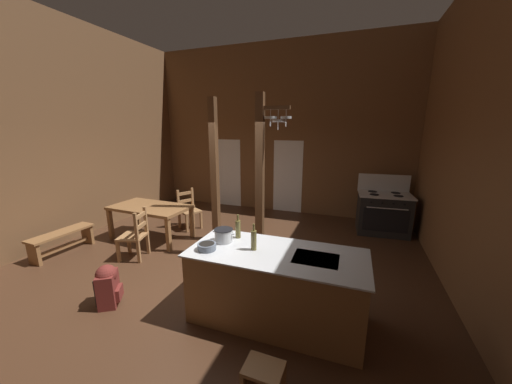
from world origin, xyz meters
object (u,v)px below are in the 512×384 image
object	(u,v)px
kitchen_island	(276,286)
dining_table	(150,210)
bottle_short_on_counter	(254,240)
bench_along_left_wall	(62,239)
stockpot_on_counter	(224,235)
mixing_bowl_on_counter	(207,247)
bottle_tall_on_counter	(238,229)
step_stool	(264,378)
stove_range	(383,213)
ladderback_chair_by_post	(135,235)
backpack	(108,284)
ladderback_chair_near_window	(189,210)

from	to	relation	value
kitchen_island	dining_table	world-z (taller)	kitchen_island
bottle_short_on_counter	bench_along_left_wall	bearing A→B (deg)	174.41
stockpot_on_counter	mixing_bowl_on_counter	world-z (taller)	stockpot_on_counter
bottle_tall_on_counter	bottle_short_on_counter	bearing A→B (deg)	-39.94
step_stool	bottle_tall_on_counter	xyz separation A→B (m)	(-0.81, 1.28, 0.88)
stove_range	bottle_short_on_counter	xyz separation A→B (m)	(-1.80, -3.74, 0.58)
stockpot_on_counter	bottle_short_on_counter	world-z (taller)	bottle_short_on_counter
step_stool	dining_table	distance (m)	4.38
stove_range	bottle_tall_on_counter	size ratio (longest dim) A/B	4.00
kitchen_island	mixing_bowl_on_counter	size ratio (longest dim) A/B	9.40
step_stool	stockpot_on_counter	xyz separation A→B (m)	(-0.93, 1.09, 0.84)
ladderback_chair_by_post	bottle_tall_on_counter	world-z (taller)	bottle_tall_on_counter
bottle_short_on_counter	step_stool	bearing A→B (deg)	-64.81
backpack	stockpot_on_counter	world-z (taller)	stockpot_on_counter
ladderback_chair_by_post	stockpot_on_counter	size ratio (longest dim) A/B	2.98
mixing_bowl_on_counter	stove_range	bearing A→B (deg)	59.29
kitchen_island	ladderback_chair_near_window	xyz separation A→B (m)	(-2.91, 2.43, -0.01)
ladderback_chair_near_window	mixing_bowl_on_counter	xyz separation A→B (m)	(2.07, -2.66, 0.52)
step_stool	bench_along_left_wall	distance (m)	4.82
step_stool	dining_table	bearing A→B (deg)	143.22
ladderback_chair_near_window	backpack	distance (m)	3.03
ladderback_chair_near_window	mixing_bowl_on_counter	size ratio (longest dim) A/B	4.12
step_stool	stockpot_on_counter	distance (m)	1.66
ladderback_chair_by_post	mixing_bowl_on_counter	xyz separation A→B (m)	(2.09, -0.94, 0.52)
backpack	mixing_bowl_on_counter	size ratio (longest dim) A/B	2.58
ladderback_chair_near_window	kitchen_island	bearing A→B (deg)	-39.86
kitchen_island	bottle_tall_on_counter	distance (m)	0.90
stove_range	mixing_bowl_on_counter	world-z (taller)	stove_range
ladderback_chair_by_post	bench_along_left_wall	size ratio (longest dim) A/B	0.83
ladderback_chair_by_post	stockpot_on_counter	bearing A→B (deg)	-16.48
stockpot_on_counter	backpack	bearing A→B (deg)	-158.45
stockpot_on_counter	mixing_bowl_on_counter	size ratio (longest dim) A/B	1.38
ladderback_chair_near_window	bottle_tall_on_counter	world-z (taller)	bottle_tall_on_counter
stove_range	stockpot_on_counter	bearing A→B (deg)	-121.72
stockpot_on_counter	bottle_tall_on_counter	bearing A→B (deg)	56.61
ladderback_chair_near_window	backpack	world-z (taller)	ladderback_chair_near_window
bottle_tall_on_counter	bottle_short_on_counter	size ratio (longest dim) A/B	0.98
dining_table	mixing_bowl_on_counter	size ratio (longest dim) A/B	7.52
stockpot_on_counter	bottle_tall_on_counter	distance (m)	0.23
backpack	bottle_tall_on_counter	world-z (taller)	bottle_tall_on_counter
bottle_tall_on_counter	step_stool	bearing A→B (deg)	-57.80
kitchen_island	dining_table	xyz separation A→B (m)	(-3.31, 1.58, 0.19)
kitchen_island	stockpot_on_counter	world-z (taller)	stockpot_on_counter
step_stool	bottle_short_on_counter	distance (m)	1.41
ladderback_chair_near_window	bench_along_left_wall	size ratio (longest dim) A/B	0.83
ladderback_chair_by_post	backpack	xyz separation A→B (m)	(0.68, -1.23, -0.14)
stockpot_on_counter	stove_range	bearing A→B (deg)	58.28
stove_range	bottle_tall_on_counter	bearing A→B (deg)	-121.63
step_stool	ladderback_chair_near_window	world-z (taller)	ladderback_chair_near_window
step_stool	dining_table	xyz separation A→B (m)	(-3.49, 2.61, 0.47)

